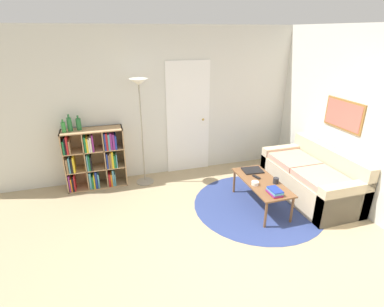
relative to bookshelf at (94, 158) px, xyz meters
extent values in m
plane|color=tan|center=(1.46, -2.60, -0.51)|extent=(14.00, 14.00, 0.00)
cube|color=silver|center=(1.46, 0.22, 0.79)|extent=(7.47, 0.05, 2.60)
cube|color=white|center=(1.70, 0.18, 0.51)|extent=(0.81, 0.02, 2.04)
sphere|color=tan|center=(1.98, 0.16, 0.47)|extent=(0.04, 0.04, 0.04)
cube|color=silver|center=(3.72, -1.20, 0.79)|extent=(0.05, 5.79, 2.60)
cube|color=olive|center=(3.68, -1.39, 0.82)|extent=(0.02, 0.74, 0.45)
cube|color=#C66656|center=(3.67, -1.39, 0.82)|extent=(0.01, 0.68, 0.39)
cylinder|color=navy|center=(2.36, -1.39, -0.51)|extent=(1.97, 1.97, 0.01)
cube|color=tan|center=(-0.47, 0.00, 0.00)|extent=(0.02, 0.34, 1.02)
cube|color=tan|center=(0.49, 0.00, 0.00)|extent=(0.02, 0.34, 1.02)
cube|color=tan|center=(0.01, 0.00, 0.50)|extent=(0.97, 0.34, 0.02)
cube|color=tan|center=(0.01, 0.00, -0.50)|extent=(0.97, 0.34, 0.02)
cube|color=tan|center=(0.01, 0.16, 0.00)|extent=(0.97, 0.02, 1.02)
cube|color=tan|center=(-0.14, 0.00, 0.00)|extent=(0.02, 0.32, 0.98)
cube|color=tan|center=(0.17, 0.00, 0.00)|extent=(0.02, 0.32, 0.98)
cube|color=tan|center=(0.01, 0.00, -0.16)|extent=(0.94, 0.32, 0.02)
cube|color=tan|center=(0.01, 0.00, 0.16)|extent=(0.94, 0.32, 0.02)
cube|color=#7F287A|center=(-0.44, -0.04, -0.35)|extent=(0.02, 0.24, 0.29)
cube|color=orange|center=(-0.41, -0.06, -0.38)|extent=(0.02, 0.20, 0.23)
cube|color=black|center=(-0.38, -0.03, -0.37)|extent=(0.03, 0.26, 0.24)
cube|color=#B21E23|center=(-0.36, -0.05, -0.36)|extent=(0.02, 0.23, 0.27)
cube|color=teal|center=(-0.11, -0.05, -0.35)|extent=(0.03, 0.23, 0.29)
cube|color=#196B38|center=(-0.07, -0.07, -0.38)|extent=(0.02, 0.19, 0.22)
cube|color=gold|center=(-0.05, -0.05, -0.36)|extent=(0.02, 0.22, 0.26)
cube|color=navy|center=(-0.01, -0.06, -0.34)|extent=(0.03, 0.21, 0.29)
cube|color=teal|center=(0.02, -0.03, -0.36)|extent=(0.02, 0.26, 0.25)
cube|color=#B21E23|center=(0.20, -0.07, -0.38)|extent=(0.03, 0.19, 0.23)
cube|color=orange|center=(0.24, -0.07, -0.38)|extent=(0.03, 0.19, 0.22)
cube|color=teal|center=(0.27, -0.04, -0.35)|extent=(0.03, 0.26, 0.29)
cube|color=teal|center=(0.30, -0.03, -0.38)|extent=(0.02, 0.26, 0.22)
cube|color=olive|center=(-0.43, -0.04, -0.03)|extent=(0.03, 0.24, 0.24)
cube|color=teal|center=(-0.39, -0.06, -0.02)|extent=(0.02, 0.21, 0.26)
cube|color=black|center=(-0.36, -0.05, -0.03)|extent=(0.03, 0.23, 0.25)
cube|color=gold|center=(-0.33, -0.03, -0.02)|extent=(0.03, 0.27, 0.26)
cube|color=teal|center=(-0.11, -0.04, -0.02)|extent=(0.02, 0.26, 0.27)
cube|color=#196B38|center=(-0.09, -0.04, -0.02)|extent=(0.02, 0.26, 0.27)
cube|color=black|center=(-0.06, -0.06, -0.04)|extent=(0.02, 0.22, 0.23)
cube|color=navy|center=(0.20, -0.07, -0.02)|extent=(0.02, 0.19, 0.26)
cube|color=olive|center=(0.23, -0.04, -0.03)|extent=(0.02, 0.24, 0.24)
cube|color=olive|center=(0.25, -0.05, -0.02)|extent=(0.02, 0.23, 0.27)
cube|color=gold|center=(0.29, -0.05, -0.01)|extent=(0.03, 0.23, 0.29)
cube|color=#196B38|center=(0.32, -0.04, -0.04)|extent=(0.03, 0.25, 0.22)
cube|color=teal|center=(0.35, -0.07, -0.04)|extent=(0.02, 0.19, 0.23)
cube|color=#196B38|center=(-0.43, -0.07, 0.28)|extent=(0.02, 0.19, 0.22)
cube|color=black|center=(-0.41, -0.05, 0.31)|extent=(0.02, 0.22, 0.27)
cube|color=#B21E23|center=(-0.38, -0.05, 0.32)|extent=(0.03, 0.23, 0.29)
cube|color=olive|center=(-0.35, -0.03, 0.28)|extent=(0.02, 0.26, 0.22)
cube|color=#196B38|center=(-0.11, -0.07, 0.30)|extent=(0.03, 0.20, 0.25)
cube|color=gold|center=(-0.08, -0.03, 0.29)|extent=(0.03, 0.27, 0.23)
cube|color=silver|center=(-0.05, -0.06, 0.28)|extent=(0.02, 0.20, 0.22)
cube|color=silver|center=(-0.03, -0.05, 0.30)|extent=(0.03, 0.22, 0.24)
cube|color=#7F287A|center=(0.01, -0.06, 0.31)|extent=(0.02, 0.20, 0.27)
cube|color=navy|center=(0.20, -0.04, 0.32)|extent=(0.02, 0.26, 0.28)
cube|color=#B21E23|center=(0.23, -0.03, 0.32)|extent=(0.03, 0.26, 0.29)
cube|color=teal|center=(0.26, -0.04, 0.31)|extent=(0.03, 0.25, 0.27)
cube|color=#7F287A|center=(0.29, -0.03, 0.31)|extent=(0.03, 0.26, 0.28)
cube|color=#7F287A|center=(0.33, -0.06, 0.30)|extent=(0.03, 0.21, 0.26)
cube|color=navy|center=(0.37, -0.03, 0.29)|extent=(0.03, 0.26, 0.24)
cylinder|color=gray|center=(0.81, -0.12, -0.50)|extent=(0.31, 0.31, 0.01)
cylinder|color=gray|center=(0.81, -0.12, 0.40)|extent=(0.02, 0.02, 1.71)
cone|color=white|center=(0.81, -0.12, 1.25)|extent=(0.29, 0.29, 0.10)
cube|color=#CCB793|center=(3.26, -1.38, -0.28)|extent=(0.82, 1.65, 0.45)
cube|color=#CCB793|center=(3.59, -1.38, -0.12)|extent=(0.16, 1.65, 0.79)
cube|color=#CCB793|center=(3.26, -2.12, -0.21)|extent=(0.82, 0.16, 0.59)
cube|color=#CCB793|center=(3.26, -0.63, -0.21)|extent=(0.82, 0.16, 0.59)
cube|color=#DB9C82|center=(3.18, -1.71, -0.01)|extent=(0.62, 0.65, 0.10)
cube|color=#DB9C82|center=(3.18, -1.04, -0.01)|extent=(0.62, 0.65, 0.10)
cube|color=brown|center=(2.37, -1.43, -0.10)|extent=(0.49, 1.09, 0.02)
cylinder|color=brown|center=(2.16, -1.93, -0.31)|extent=(0.04, 0.04, 0.40)
cylinder|color=brown|center=(2.16, -0.92, -0.31)|extent=(0.04, 0.04, 0.40)
cylinder|color=brown|center=(2.57, -1.93, -0.31)|extent=(0.04, 0.04, 0.40)
cylinder|color=brown|center=(2.57, -0.92, -0.31)|extent=(0.04, 0.04, 0.40)
cube|color=black|center=(2.40, -1.06, -0.07)|extent=(0.32, 0.27, 0.02)
cylinder|color=silver|center=(2.22, -1.49, -0.06)|extent=(0.11, 0.11, 0.05)
cube|color=#B21E23|center=(2.34, -1.82, -0.08)|extent=(0.14, 0.22, 0.01)
cube|color=#7F287A|center=(2.34, -1.82, -0.06)|extent=(0.14, 0.22, 0.02)
cube|color=teal|center=(2.35, -1.81, -0.04)|extent=(0.14, 0.22, 0.02)
cube|color=navy|center=(2.35, -1.81, -0.02)|extent=(0.14, 0.22, 0.02)
cylinder|color=#28282D|center=(2.53, -1.54, -0.04)|extent=(0.08, 0.08, 0.09)
cube|color=black|center=(2.35, -1.29, -0.07)|extent=(0.08, 0.15, 0.02)
cylinder|color=#2D8438|center=(-0.39, -0.03, 0.59)|extent=(0.07, 0.07, 0.16)
cylinder|color=#2D8438|center=(-0.39, -0.03, 0.70)|extent=(0.02, 0.02, 0.04)
cylinder|color=#236633|center=(-0.30, 0.01, 0.62)|extent=(0.07, 0.07, 0.22)
cylinder|color=#236633|center=(-0.30, 0.01, 0.76)|extent=(0.03, 0.03, 0.05)
cylinder|color=#236633|center=(-0.17, 0.03, 0.61)|extent=(0.08, 0.08, 0.19)
cylinder|color=#236633|center=(-0.17, 0.03, 0.72)|extent=(0.03, 0.03, 0.05)
camera|label=1|loc=(0.21, -4.90, 1.99)|focal=28.00mm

